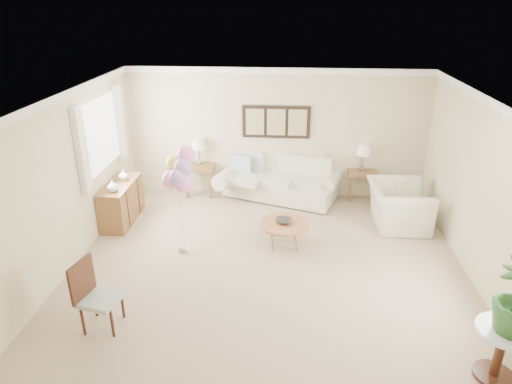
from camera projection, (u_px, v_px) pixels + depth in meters
ground_plane at (267, 272)px, 6.91m from camera, size 6.00×6.00×0.00m
room_shell at (261, 169)px, 6.36m from camera, size 6.04×6.04×2.60m
wall_art_triptych at (276, 122)px, 9.01m from camera, size 1.35×0.06×0.65m
sofa at (280, 181)px, 9.35m from camera, size 2.71×1.59×0.90m
end_table_left at (200, 169)px, 9.42m from camera, size 0.61×0.56×0.67m
end_table_right at (361, 174)px, 9.25m from camera, size 0.56×0.51×0.61m
lamp_left at (199, 144)px, 9.21m from camera, size 0.31×0.31×0.54m
lamp_right at (364, 150)px, 9.05m from camera, size 0.30×0.30×0.54m
coffee_table at (285, 225)px, 7.49m from camera, size 0.83×0.83×0.42m
decor_bowl at (284, 221)px, 7.47m from camera, size 0.29×0.29×0.07m
armchair at (398, 206)px, 8.19m from camera, size 1.04×1.18×0.76m
side_table at (502, 341)px, 4.82m from camera, size 0.60×0.60×0.65m
accent_chair at (95, 294)px, 5.59m from camera, size 0.55×0.55×0.94m
credenza at (121, 202)px, 8.34m from camera, size 0.46×1.20×0.74m
vase_white at (112, 186)px, 7.83m from camera, size 0.25×0.25×0.20m
vase_sage at (123, 175)px, 8.33m from camera, size 0.22×0.22×0.19m
balloon_cluster at (179, 172)px, 6.86m from camera, size 0.48×0.48×1.80m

